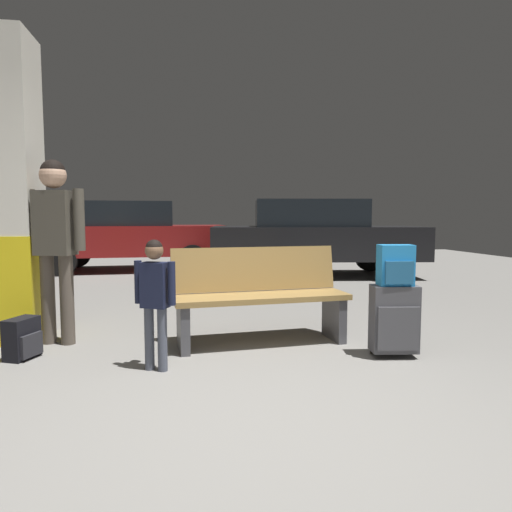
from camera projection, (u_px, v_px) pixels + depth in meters
ground_plane at (214, 303)px, 6.49m from camera, size 18.00×18.00×0.10m
structural_pillar at (5, 191)px, 4.27m from camera, size 0.57×0.57×2.86m
bench at (260, 296)px, 4.24m from camera, size 1.65×0.70×0.89m
suitcase at (394, 319)px, 3.81m from camera, size 0.40×0.27×0.60m
backpack_bright at (396, 266)px, 3.77m from camera, size 0.30×0.22×0.34m
child at (155, 290)px, 3.45m from camera, size 0.31×0.25×1.00m
adult at (55, 231)px, 4.15m from camera, size 0.56×0.29×1.69m
backpack_dark_floor at (23, 339)px, 3.77m from camera, size 0.27×0.32×0.34m
parked_car_far at (129, 234)px, 10.07m from camera, size 4.17×1.93×1.51m
parked_car_near at (314, 236)px, 9.09m from camera, size 4.29×2.22×1.51m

